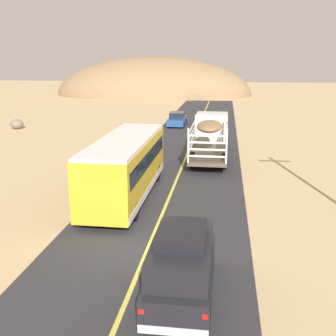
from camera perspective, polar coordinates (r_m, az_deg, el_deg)
name	(u,v)px	position (r m, az deg, el deg)	size (l,w,h in m)	color
ground_plane	(146,253)	(16.45, -2.98, -11.47)	(240.00, 240.00, 0.00)	tan
road_surface	(146,253)	(16.44, -2.98, -11.44)	(8.00, 120.00, 0.02)	#2D2D33
road_centre_line	(146,253)	(16.44, -2.98, -11.40)	(0.16, 117.60, 0.00)	#D8CC4C
suv_near	(182,264)	(13.18, 1.87, -12.86)	(1.90, 4.62, 2.29)	black
livestock_truck	(211,131)	(32.59, 5.83, 4.97)	(2.53, 9.70, 3.02)	silver
bus	(126,166)	(22.28, -5.72, 0.32)	(2.54, 10.00, 3.21)	gold
car_far	(177,119)	(46.64, 1.25, 6.59)	(1.80, 4.40, 1.46)	#264C8C
boulder_near_shoulder	(17,124)	(47.35, -19.77, 5.63)	(1.30, 1.39, 1.00)	#84705B
distant_hill	(153,94)	(87.53, -1.99, 9.92)	(39.49, 26.72, 15.00)	#957553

